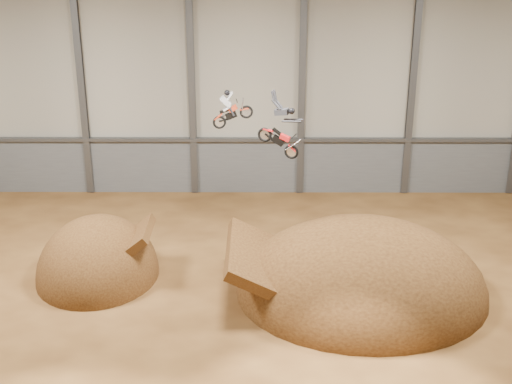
# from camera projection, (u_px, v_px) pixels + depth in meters

# --- Properties ---
(floor) EXTENTS (40.00, 40.00, 0.00)m
(floor) POSITION_uv_depth(u_px,v_px,m) (242.00, 316.00, 31.85)
(floor) COLOR #4E2F14
(floor) RESTS_ON ground
(back_wall) EXTENTS (40.00, 0.10, 14.00)m
(back_wall) POSITION_uv_depth(u_px,v_px,m) (247.00, 84.00, 43.16)
(back_wall) COLOR #A8A394
(back_wall) RESTS_ON ground
(lower_band_back) EXTENTS (39.80, 0.18, 3.50)m
(lower_band_back) POSITION_uv_depth(u_px,v_px,m) (247.00, 166.00, 45.03)
(lower_band_back) COLOR #5B5E63
(lower_band_back) RESTS_ON ground
(steel_rail) EXTENTS (39.80, 0.35, 0.20)m
(steel_rail) POSITION_uv_depth(u_px,v_px,m) (247.00, 140.00, 44.21)
(steel_rail) COLOR #47494F
(steel_rail) RESTS_ON lower_band_back
(steel_column_1) EXTENTS (0.40, 0.36, 13.90)m
(steel_column_1) POSITION_uv_depth(u_px,v_px,m) (81.00, 85.00, 43.01)
(steel_column_1) COLOR #47494F
(steel_column_1) RESTS_ON ground
(steel_column_2) EXTENTS (0.40, 0.36, 13.90)m
(steel_column_2) POSITION_uv_depth(u_px,v_px,m) (192.00, 85.00, 42.99)
(steel_column_2) COLOR #47494F
(steel_column_2) RESTS_ON ground
(steel_column_3) EXTENTS (0.40, 0.36, 13.90)m
(steel_column_3) POSITION_uv_depth(u_px,v_px,m) (302.00, 85.00, 42.96)
(steel_column_3) COLOR #47494F
(steel_column_3) RESTS_ON ground
(steel_column_4) EXTENTS (0.40, 0.36, 13.90)m
(steel_column_4) POSITION_uv_depth(u_px,v_px,m) (412.00, 85.00, 42.94)
(steel_column_4) COLOR #47494F
(steel_column_4) RESTS_ON ground
(takeoff_ramp) EXTENTS (5.97, 6.89, 5.97)m
(takeoff_ramp) POSITION_uv_depth(u_px,v_px,m) (99.00, 275.00, 35.35)
(takeoff_ramp) COLOR #3A210E
(takeoff_ramp) RESTS_ON ground
(landing_ramp) EXTENTS (11.80, 10.44, 6.81)m
(landing_ramp) POSITION_uv_depth(u_px,v_px,m) (361.00, 293.00, 33.75)
(landing_ramp) COLOR #3A210E
(landing_ramp) RESTS_ON ground
(fmx_rider_a) EXTENTS (2.69, 1.09, 2.49)m
(fmx_rider_a) POSITION_uv_depth(u_px,v_px,m) (235.00, 105.00, 35.34)
(fmx_rider_a) COLOR red
(fmx_rider_b) EXTENTS (3.71, 2.02, 3.48)m
(fmx_rider_b) POSITION_uv_depth(u_px,v_px,m) (275.00, 124.00, 32.67)
(fmx_rider_b) COLOR red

